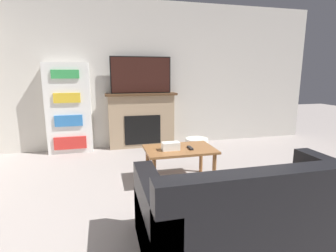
{
  "coord_description": "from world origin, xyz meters",
  "views": [
    {
      "loc": [
        -0.9,
        -1.08,
        1.39
      ],
      "look_at": [
        -0.03,
        2.4,
        0.67
      ],
      "focal_mm": 28.0,
      "sensor_mm": 36.0,
      "label": 1
    }
  ],
  "objects_px": {
    "fireplace": "(142,120)",
    "couch": "(256,218)",
    "tv": "(141,75)",
    "bookshelf": "(69,109)",
    "storage_basket": "(197,144)",
    "coffee_table": "(180,153)"
  },
  "relations": [
    {
      "from": "tv",
      "to": "bookshelf",
      "type": "distance_m",
      "value": 1.41
    },
    {
      "from": "couch",
      "to": "storage_basket",
      "type": "distance_m",
      "value": 2.76
    },
    {
      "from": "tv",
      "to": "bookshelf",
      "type": "xyz_separation_m",
      "value": [
        -1.29,
        -0.0,
        -0.58
      ]
    },
    {
      "from": "bookshelf",
      "to": "storage_basket",
      "type": "distance_m",
      "value": 2.37
    },
    {
      "from": "bookshelf",
      "to": "tv",
      "type": "bearing_deg",
      "value": 0.09
    },
    {
      "from": "couch",
      "to": "bookshelf",
      "type": "relative_size",
      "value": 1.15
    },
    {
      "from": "couch",
      "to": "coffee_table",
      "type": "height_order",
      "value": "couch"
    },
    {
      "from": "coffee_table",
      "to": "bookshelf",
      "type": "bearing_deg",
      "value": 131.33
    },
    {
      "from": "fireplace",
      "to": "bookshelf",
      "type": "relative_size",
      "value": 0.84
    },
    {
      "from": "couch",
      "to": "bookshelf",
      "type": "bearing_deg",
      "value": 118.28
    },
    {
      "from": "fireplace",
      "to": "storage_basket",
      "type": "relative_size",
      "value": 3.2
    },
    {
      "from": "couch",
      "to": "storage_basket",
      "type": "xyz_separation_m",
      "value": [
        0.5,
        2.71,
        -0.16
      ]
    },
    {
      "from": "tv",
      "to": "couch",
      "type": "height_order",
      "value": "tv"
    },
    {
      "from": "storage_basket",
      "to": "couch",
      "type": "bearing_deg",
      "value": -100.48
    },
    {
      "from": "tv",
      "to": "couch",
      "type": "bearing_deg",
      "value": -82.34
    },
    {
      "from": "couch",
      "to": "bookshelf",
      "type": "xyz_separation_m",
      "value": [
        -1.72,
        3.19,
        0.51
      ]
    },
    {
      "from": "fireplace",
      "to": "storage_basket",
      "type": "bearing_deg",
      "value": -28.75
    },
    {
      "from": "fireplace",
      "to": "couch",
      "type": "height_order",
      "value": "fireplace"
    },
    {
      "from": "bookshelf",
      "to": "storage_basket",
      "type": "xyz_separation_m",
      "value": [
        2.22,
        -0.49,
        -0.67
      ]
    },
    {
      "from": "couch",
      "to": "coffee_table",
      "type": "bearing_deg",
      "value": 97.63
    },
    {
      "from": "tv",
      "to": "storage_basket",
      "type": "bearing_deg",
      "value": -27.8
    },
    {
      "from": "bookshelf",
      "to": "storage_basket",
      "type": "relative_size",
      "value": 3.81
    }
  ]
}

